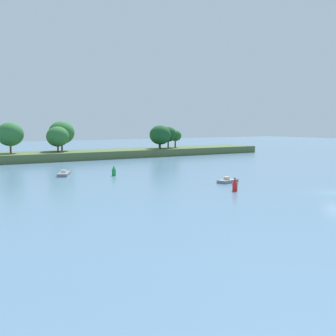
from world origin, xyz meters
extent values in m
plane|color=slate|center=(0.00, 0.00, 0.00)|extent=(400.00, 400.00, 0.00)
cube|color=#4C6038|center=(10.41, 72.52, 1.04)|extent=(80.64, 13.56, 2.08)
cylinder|color=#513823|center=(-25.12, 73.50, 3.13)|extent=(0.44, 0.44, 2.10)
ellipsoid|color=#2D6B33|center=(-25.12, 73.50, 6.78)|extent=(6.52, 6.52, 5.87)
cylinder|color=#513823|center=(-13.68, 72.00, 2.91)|extent=(0.44, 0.44, 1.66)
ellipsoid|color=#2D6B33|center=(-13.68, 72.00, 6.06)|extent=(5.78, 5.78, 5.20)
cylinder|color=#513823|center=(-11.29, 75.81, 3.17)|extent=(0.44, 0.44, 2.18)
ellipsoid|color=#2D6B33|center=(-11.29, 75.81, 7.00)|extent=(6.84, 6.84, 6.16)
cylinder|color=#513823|center=(16.65, 70.45, 2.83)|extent=(0.44, 0.44, 1.50)
ellipsoid|color=#194C23|center=(16.65, 70.45, 6.10)|extent=(6.30, 6.30, 5.67)
cylinder|color=#513823|center=(17.63, 72.52, 3.50)|extent=(0.44, 0.44, 2.83)
ellipsoid|color=#2D6B33|center=(17.63, 72.52, 6.82)|extent=(4.76, 4.76, 4.28)
cylinder|color=#513823|center=(20.55, 72.13, 3.15)|extent=(0.44, 0.44, 2.15)
ellipsoid|color=#194C23|center=(20.55, 72.13, 6.25)|extent=(5.06, 5.06, 4.55)
cylinder|color=#513823|center=(23.82, 73.13, 3.15)|extent=(0.44, 0.44, 2.15)
ellipsoid|color=#235B28|center=(23.82, 73.13, 5.75)|extent=(3.81, 3.81, 3.43)
cube|color=slate|center=(-23.79, 38.71, 0.27)|extent=(4.05, 5.66, 0.54)
cube|color=white|center=(-23.98, 38.34, 0.79)|extent=(1.00, 0.84, 0.50)
cube|color=black|center=(-22.46, 41.28, 0.28)|extent=(0.41, 0.40, 0.56)
cube|color=slate|center=(-5.29, 15.40, 0.24)|extent=(3.92, 2.48, 0.47)
cube|color=beige|center=(-5.56, 15.33, 0.72)|extent=(0.68, 0.93, 0.50)
cube|color=black|center=(-3.39, 15.86, 0.28)|extent=(0.35, 0.38, 0.56)
cylinder|color=red|center=(-10.16, 8.35, 0.60)|extent=(0.70, 0.70, 1.20)
cone|color=red|center=(-10.16, 8.35, 1.55)|extent=(0.49, 0.49, 0.70)
cylinder|color=green|center=(-16.48, 33.29, 0.60)|extent=(0.70, 0.70, 1.20)
cone|color=green|center=(-16.48, 33.29, 1.55)|extent=(0.49, 0.49, 0.70)
camera|label=1|loc=(-49.17, -34.49, 9.15)|focal=44.88mm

